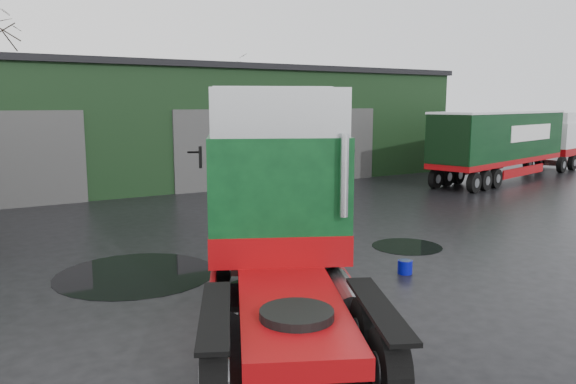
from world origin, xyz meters
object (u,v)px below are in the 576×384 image
object	(u,v)px
lorry_right	(500,146)
tree_back_b	(224,110)
wash_bucket	(405,267)
warehouse	(170,123)
hero_tractor	(285,214)

from	to	relation	value
lorry_right	tree_back_b	size ratio (longest dim) A/B	1.98
wash_bucket	tree_back_b	world-z (taller)	tree_back_b
wash_bucket	lorry_right	bearing A→B (deg)	31.96
warehouse	tree_back_b	distance (m)	12.82
lorry_right	wash_bucket	bearing A→B (deg)	-71.67
wash_bucket	tree_back_b	bearing A→B (deg)	73.31
warehouse	hero_tractor	bearing A→B (deg)	-104.56
warehouse	wash_bucket	size ratio (longest dim) A/B	88.32
wash_bucket	tree_back_b	distance (m)	32.77
wash_bucket	warehouse	bearing A→B (deg)	86.35
warehouse	wash_bucket	world-z (taller)	warehouse
hero_tractor	wash_bucket	world-z (taller)	hero_tractor
lorry_right	tree_back_b	distance (m)	22.21
tree_back_b	lorry_right	bearing A→B (deg)	-71.57
warehouse	wash_bucket	distance (m)	21.46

